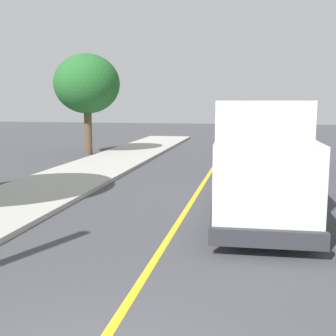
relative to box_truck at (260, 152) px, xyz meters
name	(u,v)px	position (x,y,z in m)	size (l,w,h in m)	color
centre_line_yellow	(193,199)	(-2.08, 1.35, -1.76)	(0.16, 56.00, 0.01)	gold
box_truck	(260,152)	(0.00, 0.00, 0.00)	(2.67, 7.27, 3.20)	silver
parked_car_near	(263,155)	(0.26, 7.23, -0.97)	(1.83, 4.41, 1.67)	black
parked_car_mid	(262,143)	(0.31, 13.29, -0.97)	(1.95, 4.46, 1.67)	maroon
parked_car_far	(251,136)	(-0.41, 18.96, -0.97)	(2.01, 4.48, 1.67)	#B7B7BC
parked_car_furthest	(254,130)	(-0.21, 25.03, -0.97)	(1.96, 4.46, 1.67)	#2D4793
street_tree_down_block	(87,84)	(-9.93, 12.04, 2.43)	(3.87, 3.87, 5.97)	brown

